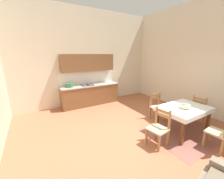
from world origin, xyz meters
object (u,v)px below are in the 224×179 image
Objects in this scene: kitchen_cabinetry at (90,86)px; dining_chair_window_side at (200,110)px; dining_table at (184,111)px; dining_chair_tv_side at (159,128)px; dining_chair_kitchen_side at (157,107)px; fruit_bowl at (184,106)px; dining_chair_camera_side at (220,133)px.

dining_chair_window_side is at bearing -55.22° from kitchen_cabinetry.
dining_chair_tv_side is at bearing -176.65° from dining_table.
dining_chair_kitchen_side is at bearing 42.79° from dining_chair_tv_side.
fruit_bowl is (1.36, -3.56, -0.04)m from kitchen_cabinetry.
fruit_bowl is at bearing -69.06° from kitchen_cabinetry.
dining_chair_tv_side is at bearing -137.21° from dining_chair_kitchen_side.
dining_chair_camera_side is (-1.00, -0.96, 0.00)m from dining_chair_window_side.
fruit_bowl is (1.00, 0.02, 0.37)m from dining_chair_tv_side.
kitchen_cabinetry reaches higher than dining_chair_window_side.
dining_chair_kitchen_side and dining_chair_window_side have the same top height.
dining_chair_camera_side is at bearing -86.98° from fruit_bowl.
dining_table is (1.43, -3.51, -0.23)m from kitchen_cabinetry.
dining_chair_window_side is at bearing 4.63° from fruit_bowl.
dining_chair_camera_side is (1.05, -0.86, 0.00)m from dining_chair_tv_side.
dining_table is at bearing -67.82° from kitchen_cabinetry.
dining_chair_tv_side and dining_chair_camera_side have the same top height.
kitchen_cabinetry is 1.82× the size of dining_table.
dining_chair_kitchen_side is 1.00× the size of dining_chair_tv_side.
dining_chair_camera_side is (1.41, -4.43, -0.41)m from kitchen_cabinetry.
dining_table is at bearing 88.49° from dining_chair_camera_side.
dining_chair_window_side and dining_chair_camera_side have the same top height.
dining_chair_camera_side is at bearing -90.56° from dining_chair_kitchen_side.
dining_chair_tv_side is at bearing -179.05° from fruit_bowl.
dining_chair_tv_side is (-1.07, -0.99, 0.00)m from dining_chair_kitchen_side.
dining_table is 1.09m from dining_chair_tv_side.
kitchen_cabinetry is 3.80m from dining_table.
dining_chair_kitchen_side is 1.85m from dining_chair_camera_side.
kitchen_cabinetry reaches higher than dining_chair_tv_side.
dining_table is at bearing -177.73° from dining_chair_window_side.
kitchen_cabinetry is 8.47× the size of fruit_bowl.
dining_chair_camera_side is (-0.02, -0.92, -0.19)m from dining_table.
dining_chair_tv_side is at bearing -84.28° from kitchen_cabinetry.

